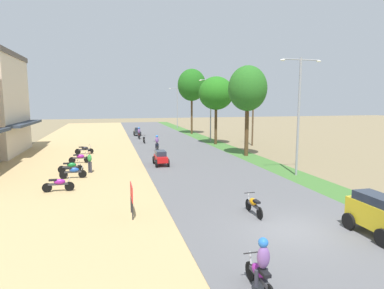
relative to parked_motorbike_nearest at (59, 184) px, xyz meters
The scene contains 25 objects.
ground_plane 13.30m from the parked_motorbike_nearest, 40.18° to the right, with size 180.00×180.00×0.00m, color #7A6B4C.
road_strip 13.30m from the parked_motorbike_nearest, 40.18° to the right, with size 9.00×140.00×0.08m, color #565659.
dirt_shoulder 8.59m from the parked_motorbike_nearest, 92.34° to the right, with size 12.00×140.00×0.06m, color tan.
parked_motorbike_nearest is the anchor object (origin of this frame).
parked_motorbike_second 3.32m from the parked_motorbike_nearest, 81.50° to the left, with size 1.80×0.54×0.94m.
parked_motorbike_third 5.20m from the parked_motorbike_nearest, 88.62° to the left, with size 1.80×0.54×0.94m.
parked_motorbike_fourth 9.01m from the parked_motorbike_nearest, 87.12° to the left, with size 1.80×0.54×0.94m.
parked_motorbike_fifth 13.92m from the parked_motorbike_nearest, 87.99° to the left, with size 1.80×0.54×0.94m.
street_signboard 6.52m from the parked_motorbike_nearest, 53.16° to the right, with size 0.06×1.30×1.50m.
pedestrian_on_shoulder 5.14m from the parked_motorbike_nearest, 73.06° to the left, with size 0.43×0.41×1.62m.
median_tree_nearest 19.19m from the parked_motorbike_nearest, 29.74° to the left, with size 3.68×3.68×8.63m.
median_tree_second 24.40m from the parked_motorbike_nearest, 48.79° to the left, with size 4.22×4.22×8.22m.
median_tree_third 35.41m from the parked_motorbike_nearest, 62.76° to the left, with size 4.47×4.47×10.32m.
streetlamp_near 16.51m from the parked_motorbike_nearest, ahead, with size 3.16×0.20×8.28m.
streetlamp_mid 26.71m from the parked_motorbike_nearest, 52.79° to the left, with size 3.16×0.20×8.14m.
streetlamp_far 45.72m from the parked_motorbike_nearest, 69.50° to the left, with size 3.16×0.20×7.85m.
utility_pole_near 25.65m from the parked_motorbike_nearest, 39.08° to the left, with size 1.80×0.20×9.05m.
car_van_yellow 16.39m from the parked_motorbike_nearest, 37.27° to the right, with size 1.19×2.41×1.67m.
car_sedan_red 9.48m from the parked_motorbike_nearest, 42.15° to the left, with size 1.10×2.26×1.19m.
car_hatchback_charcoal 31.03m from the parked_motorbike_nearest, 76.81° to the left, with size 1.04×2.00×1.23m.
motorbike_foreground_rider 14.13m from the parked_motorbike_nearest, 60.66° to the right, with size 0.54×1.80×1.66m.
motorbike_ahead_second 11.43m from the parked_motorbike_nearest, 34.34° to the right, with size 0.54×1.80×0.94m.
motorbike_ahead_third 16.58m from the parked_motorbike_nearest, 61.60° to the left, with size 0.54×1.80×1.66m.
motorbike_ahead_fourth 22.31m from the parked_motorbike_nearest, 71.27° to the left, with size 0.54×1.80×0.94m.
motorbike_ahead_fifth 26.60m from the parked_motorbike_nearest, 74.85° to the left, with size 0.54×1.80×1.66m.
Camera 1 is at (-7.13, -11.42, 5.39)m, focal length 30.45 mm.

